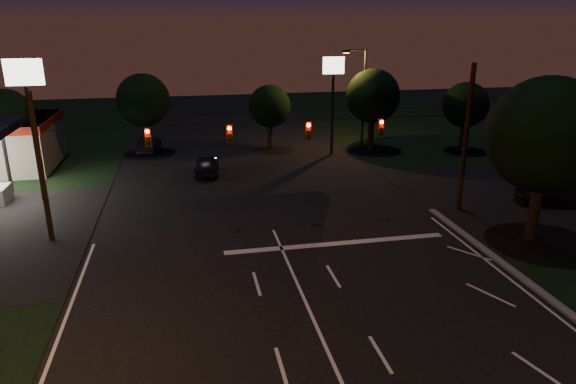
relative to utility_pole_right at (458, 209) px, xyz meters
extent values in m
cube|color=black|center=(8.00, 1.00, 0.00)|extent=(20.00, 16.00, 0.02)
cube|color=silver|center=(-9.00, -3.50, 0.01)|extent=(12.00, 0.50, 0.01)
cylinder|color=black|center=(0.00, 0.00, 0.00)|extent=(0.30, 0.30, 9.00)
cylinder|color=black|center=(-24.00, 0.00, 0.00)|extent=(0.28, 0.28, 8.00)
cylinder|color=black|center=(-12.00, 0.00, 6.00)|extent=(24.00, 0.03, 0.03)
cylinder|color=black|center=(-12.00, 0.00, 6.50)|extent=(24.00, 0.02, 0.02)
cube|color=#3F3307|center=(-18.50, 0.00, 5.45)|extent=(0.32, 0.26, 1.00)
sphere|color=#FF0705|center=(-18.50, -0.16, 5.78)|extent=(0.22, 0.22, 0.22)
sphere|color=black|center=(-18.50, -0.16, 5.45)|extent=(0.20, 0.20, 0.20)
sphere|color=black|center=(-18.50, -0.16, 5.12)|extent=(0.20, 0.20, 0.20)
cube|color=#3F3307|center=(-14.20, 0.00, 5.45)|extent=(0.32, 0.26, 1.00)
sphere|color=#FF0705|center=(-14.20, -0.16, 5.78)|extent=(0.22, 0.22, 0.22)
sphere|color=black|center=(-14.20, -0.16, 5.45)|extent=(0.20, 0.20, 0.20)
sphere|color=black|center=(-14.20, -0.16, 5.12)|extent=(0.20, 0.20, 0.20)
cube|color=#3F3307|center=(-9.80, 0.00, 5.45)|extent=(0.32, 0.26, 1.00)
sphere|color=#FF0705|center=(-9.80, -0.16, 5.78)|extent=(0.22, 0.22, 0.22)
sphere|color=black|center=(-9.80, -0.16, 5.45)|extent=(0.20, 0.20, 0.20)
sphere|color=black|center=(-9.80, -0.16, 5.12)|extent=(0.20, 0.20, 0.20)
cube|color=#3F3307|center=(-5.50, 0.00, 5.45)|extent=(0.32, 0.26, 1.00)
sphere|color=#FF0705|center=(-5.50, -0.16, 5.78)|extent=(0.22, 0.22, 0.22)
sphere|color=black|center=(-5.50, -0.16, 5.45)|extent=(0.20, 0.20, 0.20)
sphere|color=black|center=(-5.50, -0.16, 5.12)|extent=(0.20, 0.20, 0.20)
cube|color=gray|center=(-28.50, 7.00, 0.55)|extent=(0.80, 2.00, 1.10)
cylinder|color=black|center=(-28.50, 9.00, 2.40)|extent=(0.24, 0.24, 4.80)
cylinder|color=black|center=(-26.00, 7.00, 3.75)|extent=(0.24, 0.24, 7.50)
cube|color=white|center=(-26.00, 7.00, 8.30)|extent=(2.20, 0.30, 1.60)
cylinder|color=black|center=(-4.00, 15.00, 3.50)|extent=(0.24, 0.24, 7.00)
cube|color=white|center=(-4.00, 15.00, 7.70)|extent=(1.80, 0.30, 1.40)
cylinder|color=black|center=(-0.50, 17.00, 4.50)|extent=(0.20, 0.20, 9.00)
cylinder|color=black|center=(-1.40, 17.00, 8.80)|extent=(1.80, 0.12, 0.12)
cube|color=black|center=(-2.30, 17.00, 8.70)|extent=(0.60, 0.35, 0.22)
cube|color=orange|center=(-2.30, 17.00, 8.58)|extent=(0.45, 0.25, 0.04)
cylinder|color=black|center=(1.50, -5.00, 2.00)|extent=(0.60, 0.60, 4.00)
sphere|color=black|center=(1.50, -5.00, 5.76)|extent=(6.00, 6.00, 6.00)
sphere|color=black|center=(2.10, -4.55, 5.58)|extent=(4.50, 4.50, 4.50)
sphere|color=black|center=(0.90, -4.70, 5.62)|extent=(4.20, 4.20, 4.20)
cylinder|color=black|center=(-30.00, 15.00, 1.50)|extent=(0.49, 0.49, 3.00)
sphere|color=black|center=(-30.00, 15.00, 4.32)|extent=(4.20, 4.20, 4.20)
sphere|color=black|center=(-29.58, 15.32, 4.19)|extent=(3.15, 3.15, 3.15)
sphere|color=black|center=(-30.42, 15.21, 4.23)|extent=(2.94, 2.94, 2.94)
cylinder|color=black|center=(-20.00, 19.00, 1.62)|extent=(0.52, 0.52, 3.25)
sphere|color=black|center=(-20.00, 19.00, 4.68)|extent=(4.60, 4.60, 4.60)
sphere|color=black|center=(-19.54, 19.34, 4.54)|extent=(3.45, 3.45, 3.45)
sphere|color=black|center=(-20.46, 19.23, 4.58)|extent=(3.22, 3.22, 3.22)
cylinder|color=black|center=(-9.00, 18.00, 1.38)|extent=(0.47, 0.47, 2.75)
sphere|color=black|center=(-9.00, 18.00, 3.96)|extent=(3.80, 3.80, 3.80)
sphere|color=black|center=(-8.62, 18.28, 3.85)|extent=(2.85, 2.85, 2.85)
sphere|color=black|center=(-9.38, 18.19, 3.87)|extent=(2.66, 2.66, 2.66)
cylinder|color=black|center=(0.00, 16.00, 1.70)|extent=(0.53, 0.53, 3.40)
sphere|color=black|center=(0.00, 16.00, 4.90)|extent=(4.80, 4.80, 4.80)
sphere|color=black|center=(0.48, 16.36, 4.75)|extent=(3.60, 3.60, 3.60)
sphere|color=black|center=(-0.48, 16.24, 4.79)|extent=(3.36, 3.36, 3.36)
cylinder|color=black|center=(8.00, 14.00, 1.45)|extent=(0.48, 0.48, 2.90)
sphere|color=black|center=(8.00, 14.00, 4.18)|extent=(4.00, 4.00, 4.00)
sphere|color=black|center=(8.40, 14.30, 4.06)|extent=(3.00, 3.00, 3.00)
sphere|color=black|center=(7.60, 14.20, 4.09)|extent=(2.80, 2.80, 2.80)
imported|color=black|center=(-15.13, 10.95, 0.76)|extent=(2.27, 4.61, 1.51)
imported|color=black|center=(-19.84, 19.10, 0.71)|extent=(2.00, 4.45, 1.42)
imported|color=black|center=(6.84, -0.48, 0.79)|extent=(5.89, 3.87, 1.58)
camera|label=1|loc=(-16.51, -27.54, 11.34)|focal=32.00mm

